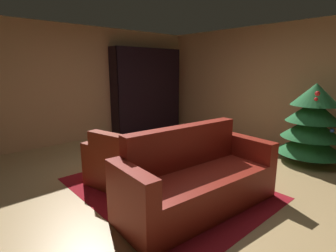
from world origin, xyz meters
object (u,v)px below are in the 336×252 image
Objects in this scene: armchair_red at (124,166)px; book_stack_on_table at (164,154)px; coffee_table at (168,160)px; decorated_tree at (312,123)px; bookshelf_unit at (150,92)px; couch_red at (197,181)px; bottle_on_table at (156,154)px.

armchair_red is 5.00× the size of book_stack_on_table.
decorated_tree is (0.91, 2.55, 0.31)m from coffee_table.
armchair_red is at bearing -136.23° from coffee_table.
bookshelf_unit reaches higher than book_stack_on_table.
bookshelf_unit is 3.59m from armchair_red.
decorated_tree is (0.30, 2.64, 0.38)m from couch_red.
armchair_red is 0.83× the size of decorated_tree.
decorated_tree is (1.37, 2.98, 0.41)m from armchair_red.
bottle_on_table reaches higher than book_stack_on_table.
bookshelf_unit is 4.21m from couch_red.
couch_red is 8.86× the size of book_stack_on_table.
coffee_table is (2.96, -2.03, -0.62)m from bookshelf_unit.
coffee_table is 0.57× the size of decorated_tree.
bookshelf_unit reaches higher than armchair_red.
decorated_tree is at bearing 70.29° from coffee_table.
armchair_red reaches higher than bottle_on_table.
decorated_tree is at bearing 65.39° from armchair_red.
bookshelf_unit is 9.20× the size of book_stack_on_table.
couch_red reaches higher than bottle_on_table.
bookshelf_unit reaches higher than coffee_table.
book_stack_on_table is (0.40, 0.41, 0.20)m from armchair_red.
couch_red is 0.66m from bottle_on_table.
book_stack_on_table reaches higher than coffee_table.
armchair_red is at bearing -44.59° from bookshelf_unit.
couch_red reaches higher than armchair_red.
bottle_on_table is (-0.60, -0.13, 0.22)m from couch_red.
armchair_red reaches higher than coffee_table.
armchair_red is 0.60m from book_stack_on_table.
decorated_tree reaches higher than couch_red.
armchair_red reaches higher than book_stack_on_table.
bookshelf_unit is 3.92m from decorated_tree.
decorated_tree reaches higher than bottle_on_table.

